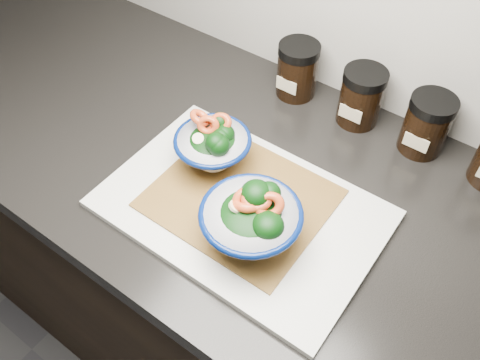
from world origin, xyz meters
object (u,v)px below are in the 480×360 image
Objects in this scene: spice_jar_a at (297,70)px; spice_jar_b at (361,97)px; cutting_board at (242,209)px; spice_jar_c at (427,124)px; bowl_left at (214,145)px; bowl_right at (252,220)px.

spice_jar_b is (0.14, 0.00, 0.00)m from spice_jar_a.
spice_jar_a is at bearing 106.06° from cutting_board.
spice_jar_b is at bearing 180.00° from spice_jar_c.
bowl_right is (0.15, -0.09, 0.01)m from bowl_left.
spice_jar_a is at bearing 180.00° from spice_jar_b.
bowl_left is 0.17m from bowl_right.
cutting_board is at bearing -73.94° from spice_jar_a.
spice_jar_c is at bearing 44.22° from bowl_left.
spice_jar_a is (-0.14, 0.36, -0.01)m from bowl_right.
bowl_right is 0.39m from spice_jar_a.
spice_jar_b reaches higher than cutting_board.
bowl_right is at bearing -68.45° from spice_jar_a.
spice_jar_c is (0.18, 0.31, 0.05)m from cutting_board.
spice_jar_c is at bearing 0.00° from spice_jar_b.
spice_jar_b is at bearing 61.59° from bowl_left.
bowl_left reaches higher than spice_jar_c.
spice_jar_a is 1.00× the size of spice_jar_c.
bowl_left is at bearing -90.73° from spice_jar_a.
spice_jar_c is (0.27, 0.00, 0.00)m from spice_jar_a.
bowl_left is 1.18× the size of spice_jar_c.
cutting_board is at bearing -119.69° from spice_jar_c.
spice_jar_c is at bearing 60.31° from cutting_board.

